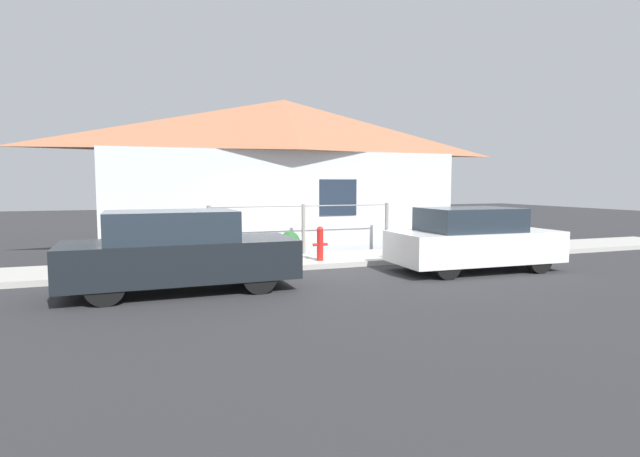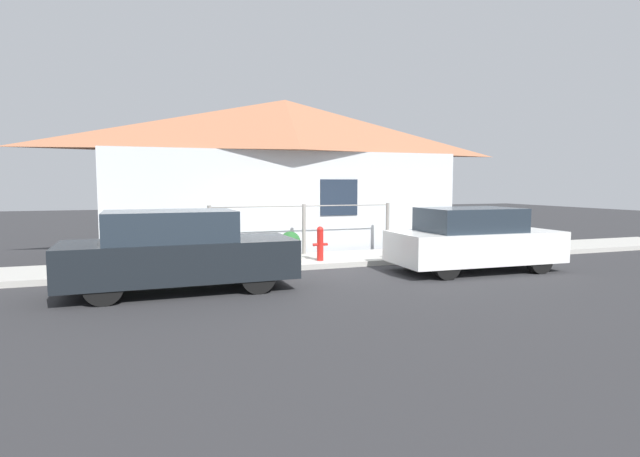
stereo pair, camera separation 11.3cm
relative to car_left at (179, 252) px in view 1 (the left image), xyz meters
The scene contains 9 objects.
ground_plane 3.65m from the car_left, 21.65° to the left, with size 60.00×60.00×0.00m, color #2D2D30.
sidewalk 4.07m from the car_left, 34.11° to the left, with size 24.00×1.87×0.12m.
house 6.36m from the car_left, 54.80° to the left, with size 10.24×2.23×4.32m.
fence 4.51m from the car_left, 42.38° to the left, with size 4.90×0.10×1.29m.
car_left is the anchor object (origin of this frame).
car_right 6.29m from the car_left, ahead, with size 3.75×1.73×1.40m.
fire_hydrant 3.78m from the car_left, 28.14° to the left, with size 0.36×0.16×0.81m.
potted_plant_near_hydrant 3.97m from the car_left, 43.63° to the left, with size 0.52×0.52×0.62m.
potted_plant_by_fence 2.55m from the car_left, 94.27° to the left, with size 0.55×0.55×0.64m.
Camera 1 is at (-3.97, -10.47, 1.93)m, focal length 28.00 mm.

